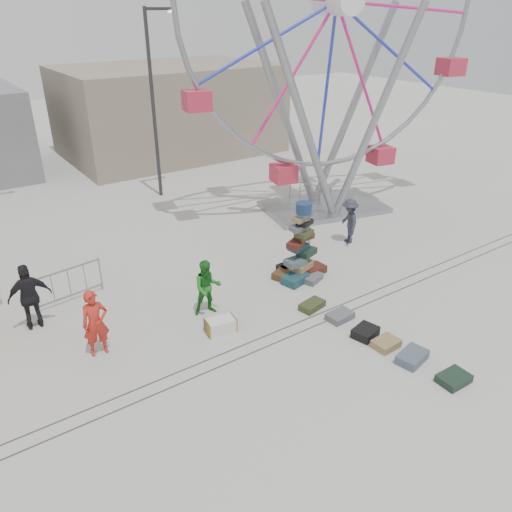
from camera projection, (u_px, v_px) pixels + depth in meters
ground at (274, 362)px, 12.47m from camera, size 90.00×90.00×0.00m
track_line_near at (260, 350)px, 12.91m from camera, size 40.00×0.04×0.01m
track_line_far at (251, 342)px, 13.20m from camera, size 40.00×0.04×0.01m
building_right at (169, 110)px, 29.63m from camera, size 12.00×8.00×5.00m
lamp_post_right at (154, 97)px, 21.61m from camera, size 1.41×0.25×8.00m
suitcase_tower at (300, 256)px, 16.16m from camera, size 1.86×1.63×2.56m
ferris_wheel at (335, 32)px, 18.76m from camera, size 12.18×4.12×14.44m
steamer_trunk at (221, 325)px, 13.56m from camera, size 0.88×0.59×0.38m
row_case_0 at (312, 305)px, 14.64m from camera, size 0.85×0.58×0.20m
row_case_1 at (340, 316)px, 14.14m from camera, size 0.78×0.55×0.20m
row_case_2 at (365, 332)px, 13.38m from camera, size 0.79×0.68×0.26m
row_case_3 at (386, 343)px, 12.97m from camera, size 0.71×0.54×0.21m
row_case_4 at (412, 357)px, 12.45m from camera, size 0.93×0.70×0.24m
row_case_5 at (454, 379)px, 11.75m from camera, size 0.77×0.57×0.20m
barricade_dummy_c at (69, 284)px, 14.85m from camera, size 2.00×0.36×1.10m
barricade_wheel_front at (309, 234)px, 18.14m from camera, size 1.36×1.60×1.10m
barricade_wheel_back at (310, 195)px, 21.89m from camera, size 0.83×1.90×1.10m
pedestrian_red at (95, 323)px, 12.40m from camera, size 0.69×0.48×1.80m
pedestrian_green at (207, 287)px, 14.12m from camera, size 0.96×0.84×1.66m
pedestrian_black at (30, 297)px, 13.42m from camera, size 1.16×0.55×1.92m
pedestrian_grey at (349, 221)px, 18.46m from camera, size 1.04×1.27×1.71m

